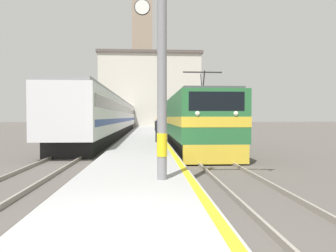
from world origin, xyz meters
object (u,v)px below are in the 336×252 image
at_px(locomotive_train, 193,122).
at_px(person_on_platform, 157,129).
at_px(catenary_mast, 166,26).
at_px(passenger_train, 117,117).
at_px(clock_tower, 142,49).

xyz_separation_m(locomotive_train, person_on_platform, (-2.23, 0.61, -0.51)).
height_order(catenary_mast, person_on_platform, catenary_mast).
bearing_deg(person_on_platform, catenary_mast, -90.55).
distance_m(passenger_train, clock_tower, 33.26).
xyz_separation_m(locomotive_train, catenary_mast, (-2.35, -11.90, 2.63)).
height_order(passenger_train, catenary_mast, catenary_mast).
relative_size(catenary_mast, person_on_platform, 5.04).
distance_m(catenary_mast, clock_tower, 63.98).
relative_size(locomotive_train, catenary_mast, 1.81).
bearing_deg(clock_tower, passenger_train, -95.17).
relative_size(locomotive_train, clock_tower, 0.45).
xyz_separation_m(catenary_mast, clock_tower, (-1.70, 62.74, 12.41)).
distance_m(locomotive_train, person_on_platform, 2.36).
bearing_deg(catenary_mast, person_on_platform, 89.45).
relative_size(person_on_platform, clock_tower, 0.05).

